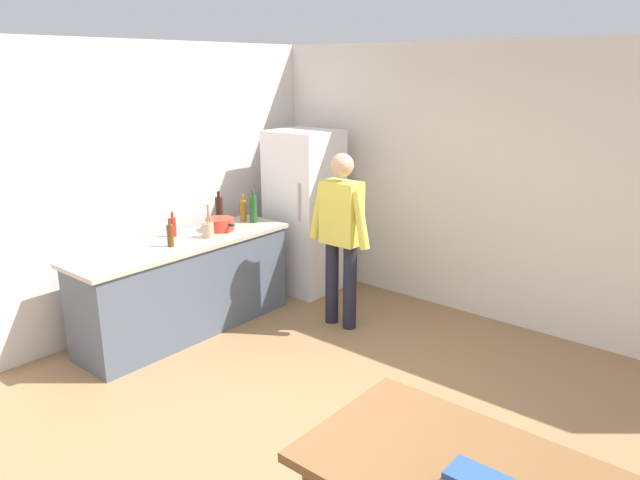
{
  "coord_description": "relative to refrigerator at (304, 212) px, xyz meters",
  "views": [
    {
      "loc": [
        2.35,
        -2.42,
        2.47
      ],
      "look_at": [
        -0.74,
        1.28,
        1.04
      ],
      "focal_mm": 33.22,
      "sensor_mm": 36.0,
      "label": 1
    }
  ],
  "objects": [
    {
      "name": "bottle_wine_green",
      "position": [
        -0.1,
        -0.69,
        0.15
      ],
      "size": [
        0.08,
        0.08,
        0.34
      ],
      "color": "#1E5123",
      "rests_on": "kitchen_counter"
    },
    {
      "name": "ground_plane",
      "position": [
        1.9,
        -2.4,
        -0.9
      ],
      "size": [
        14.0,
        14.0,
        0.0
      ],
      "primitive_type": "plane",
      "color": "#936D47"
    },
    {
      "name": "kitchen_counter",
      "position": [
        -0.1,
        -1.6,
        -0.45
      ],
      "size": [
        0.64,
        2.2,
        0.9
      ],
      "color": "#4C5666",
      "rests_on": "ground_plane"
    },
    {
      "name": "utensil_jar",
      "position": [
        -0.02,
        -1.36,
        0.08
      ],
      "size": [
        0.11,
        0.11,
        0.32
      ],
      "color": "tan",
      "rests_on": "kitchen_counter"
    },
    {
      "name": "cooking_pot",
      "position": [
        -0.13,
        -1.11,
        0.06
      ],
      "size": [
        0.4,
        0.28,
        0.12
      ],
      "color": "red",
      "rests_on": "kitchen_counter"
    },
    {
      "name": "bottle_sauce_red",
      "position": [
        -0.3,
        -1.55,
        0.1
      ],
      "size": [
        0.06,
        0.06,
        0.24
      ],
      "color": "#B22319",
      "rests_on": "kitchen_counter"
    },
    {
      "name": "refrigerator",
      "position": [
        0.0,
        0.0,
        0.0
      ],
      "size": [
        0.7,
        0.67,
        1.8
      ],
      "color": "white",
      "rests_on": "ground_plane"
    },
    {
      "name": "wall_left",
      "position": [
        -0.7,
        -2.2,
        0.45
      ],
      "size": [
        0.12,
        5.6,
        2.7
      ],
      "primitive_type": "cube",
      "color": "silver",
      "rests_on": "ground_plane"
    },
    {
      "name": "person",
      "position": [
        0.95,
        -0.55,
        0.08
      ],
      "size": [
        0.7,
        0.22,
        1.7
      ],
      "color": "#1E1E2D",
      "rests_on": "ground_plane"
    },
    {
      "name": "bottle_oil_amber",
      "position": [
        -0.22,
        -0.72,
        0.12
      ],
      "size": [
        0.06,
        0.06,
        0.28
      ],
      "color": "#996619",
      "rests_on": "kitchen_counter"
    },
    {
      "name": "bottle_wine_dark",
      "position": [
        -0.33,
        -0.95,
        0.15
      ],
      "size": [
        0.08,
        0.08,
        0.34
      ],
      "color": "black",
      "rests_on": "kitchen_counter"
    },
    {
      "name": "bottle_beer_brown",
      "position": [
        -0.05,
        -1.77,
        0.11
      ],
      "size": [
        0.06,
        0.06,
        0.26
      ],
      "color": "#5B3314",
      "rests_on": "kitchen_counter"
    },
    {
      "name": "wall_back",
      "position": [
        1.9,
        0.6,
        0.45
      ],
      "size": [
        6.4,
        0.12,
        2.7
      ],
      "primitive_type": "cube",
      "color": "silver",
      "rests_on": "ground_plane"
    }
  ]
}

